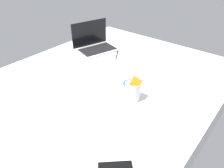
# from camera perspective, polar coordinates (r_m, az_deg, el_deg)

# --- Properties ---
(bed_mattress) EXTENTS (1.80, 1.40, 0.18)m
(bed_mattress) POSITION_cam_1_polar(r_m,az_deg,el_deg) (1.49, -2.59, -2.15)
(bed_mattress) COLOR white
(bed_mattress) RESTS_ON ground
(laptop) EXTENTS (0.38, 0.31, 0.23)m
(laptop) POSITION_cam_1_polar(r_m,az_deg,el_deg) (1.88, -4.62, 10.28)
(laptop) COLOR silver
(laptop) RESTS_ON bed_mattress
(snack_cup) EXTENTS (0.09, 0.11, 0.15)m
(snack_cup) POSITION_cam_1_polar(r_m,az_deg,el_deg) (1.25, 5.44, -1.68)
(snack_cup) COLOR silver
(snack_cup) RESTS_ON bed_mattress
(charger_cable) EXTENTS (0.15, 0.10, 0.01)m
(charger_cable) POSITION_cam_1_polar(r_m,az_deg,el_deg) (1.80, 1.33, 7.80)
(charger_cable) COLOR black
(charger_cable) RESTS_ON bed_mattress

